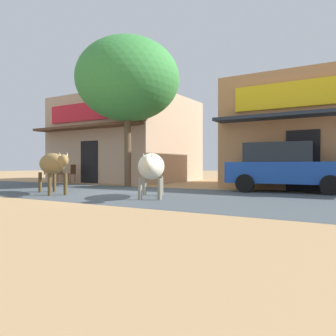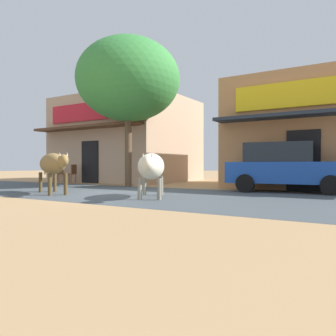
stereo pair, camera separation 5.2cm
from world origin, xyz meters
TOP-DOWN VIEW (x-y plane):
  - ground at (0.00, 0.00)m, footprint 80.00×80.00m
  - asphalt_road at (0.00, 0.00)m, footprint 72.00×5.59m
  - storefront_left_cafe at (-4.97, 6.72)m, footprint 6.78×6.79m
  - storefront_right_club at (5.63, 6.72)m, footprint 7.52×6.79m
  - roadside_tree at (-1.74, 2.71)m, footprint 4.35×4.35m
  - parked_hatchback_car at (4.54, 3.21)m, footprint 4.05×2.23m
  - cow_near_brown at (-1.49, -1.38)m, footprint 2.65×1.67m
  - cow_far_dark at (1.85, -0.81)m, footprint 1.74×2.48m
  - cafe_chair_near_tree at (-5.86, 3.36)m, footprint 0.52×0.52m
  - cafe_chair_by_doorway at (-6.96, 3.65)m, footprint 0.60×0.60m

SIDE VIEW (x-z plane):
  - ground at x=0.00m, z-range 0.00..0.00m
  - asphalt_road at x=0.00m, z-range 0.00..0.00m
  - cafe_chair_near_tree at x=-5.86m, z-range 0.05..0.97m
  - cafe_chair_by_doorway at x=-6.96m, z-range 0.05..0.97m
  - parked_hatchback_car at x=4.54m, z-range 0.02..1.66m
  - cow_far_dark at x=1.85m, z-range 0.24..1.47m
  - cow_near_brown at x=-1.49m, z-range 0.29..1.56m
  - storefront_right_club at x=5.63m, z-range 0.00..4.30m
  - storefront_left_cafe at x=-4.97m, z-range 0.00..4.58m
  - roadside_tree at x=-1.74m, z-range 1.36..7.59m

